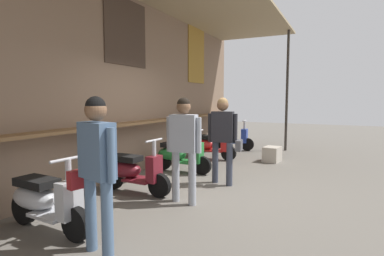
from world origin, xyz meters
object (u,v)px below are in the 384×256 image
at_px(scooter_green, 179,155).
at_px(scooter_maroon, 131,171).
at_px(scooter_silver, 43,200).
at_px(scooter_red, 208,145).
at_px(shopper_passing, 184,139).
at_px(scooter_blue, 230,138).
at_px(merchandise_crate, 272,154).
at_px(shopper_with_handbag, 223,132).
at_px(shopper_browsing, 96,160).

bearing_deg(scooter_green, scooter_maroon, -90.55).
xyz_separation_m(scooter_silver, scooter_red, (5.10, 0.00, 0.00)).
height_order(scooter_silver, scooter_red, same).
distance_m(scooter_maroon, shopper_passing, 1.25).
distance_m(scooter_maroon, scooter_blue, 5.09).
bearing_deg(merchandise_crate, scooter_maroon, 156.50).
height_order(scooter_silver, shopper_with_handbag, shopper_with_handbag).
bearing_deg(scooter_maroon, merchandise_crate, 67.27).
xyz_separation_m(scooter_blue, shopper_passing, (-5.16, -1.07, 0.63)).
bearing_deg(scooter_red, scooter_green, -92.02).
bearing_deg(shopper_passing, scooter_green, -156.86).
bearing_deg(scooter_red, shopper_browsing, -81.04).
height_order(scooter_blue, shopper_browsing, shopper_browsing).
relative_size(scooter_silver, scooter_red, 1.00).
bearing_deg(merchandise_crate, scooter_red, 104.02).
bearing_deg(scooter_silver, shopper_passing, 60.12).
height_order(scooter_green, scooter_red, same).
xyz_separation_m(scooter_silver, merchandise_crate, (5.51, -1.64, -0.19)).
bearing_deg(scooter_blue, scooter_silver, -93.70).
bearing_deg(scooter_maroon, shopper_passing, -2.92).
bearing_deg(scooter_blue, merchandise_crate, -42.57).
xyz_separation_m(scooter_maroon, scooter_blue, (5.09, -0.00, 0.00)).
bearing_deg(shopper_with_handbag, scooter_red, 21.70).
bearing_deg(scooter_green, merchandise_crate, 51.17).
xyz_separation_m(shopper_with_handbag, merchandise_crate, (2.56, -0.40, -0.81)).
bearing_deg(shopper_browsing, shopper_with_handbag, -170.74).
relative_size(scooter_green, shopper_with_handbag, 0.84).
distance_m(shopper_browsing, shopper_passing, 1.80).
relative_size(shopper_with_handbag, shopper_passing, 1.00).
xyz_separation_m(shopper_browsing, shopper_passing, (1.80, -0.06, 0.01)).
bearing_deg(scooter_red, shopper_passing, -74.64).
relative_size(scooter_green, merchandise_crate, 2.92).
bearing_deg(scooter_silver, scooter_blue, 92.93).
xyz_separation_m(scooter_blue, shopper_browsing, (-6.96, -1.01, 0.62)).
bearing_deg(shopper_passing, merchandise_crate, 163.40).
relative_size(shopper_browsing, merchandise_crate, 3.46).
height_order(scooter_maroon, scooter_green, same).
distance_m(scooter_maroon, scooter_red, 3.36).
xyz_separation_m(scooter_green, shopper_with_handbag, (-0.48, -1.24, 0.62)).
relative_size(shopper_with_handbag, shopper_browsing, 1.00).
bearing_deg(scooter_maroon, scooter_green, 90.78).
distance_m(scooter_silver, scooter_maroon, 1.73).
bearing_deg(scooter_silver, shopper_with_handbag, 70.08).
bearing_deg(scooter_silver, scooter_maroon, 92.93).
xyz_separation_m(shopper_with_handbag, shopper_browsing, (-3.08, 0.23, -0.00)).
relative_size(scooter_silver, scooter_green, 1.00).
distance_m(scooter_blue, merchandise_crate, 2.12).
height_order(scooter_silver, merchandise_crate, scooter_silver).
distance_m(scooter_green, shopper_browsing, 3.75).
bearing_deg(shopper_with_handbag, shopper_browsing, 167.48).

